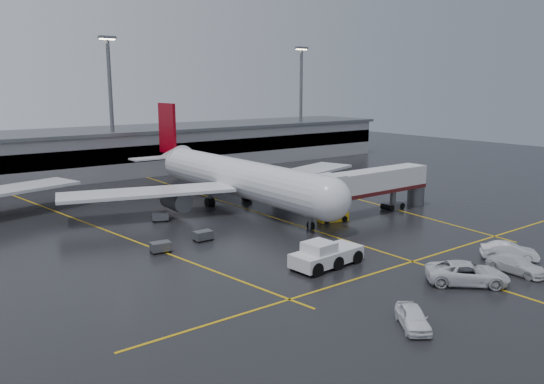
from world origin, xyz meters
TOP-DOWN VIEW (x-y plane):
  - ground at (0.00, 0.00)m, footprint 220.00×220.00m
  - apron_line_centre at (0.00, 0.00)m, footprint 0.25×90.00m
  - apron_line_stop at (0.00, -22.00)m, footprint 60.00×0.25m
  - apron_line_left at (-20.00, 10.00)m, footprint 9.99×69.35m
  - apron_line_right at (18.00, 10.00)m, footprint 7.57×69.64m
  - terminal at (0.00, 47.93)m, footprint 122.00×19.00m
  - light_mast_mid at (-5.00, 42.00)m, footprint 3.00×1.20m
  - light_mast_right at (40.00, 42.00)m, footprint 3.00×1.20m
  - main_airliner at (0.00, 9.70)m, footprint 48.80×45.60m
  - jet_bridge at (11.87, -6.00)m, footprint 19.90×3.40m
  - pushback_tractor at (-7.77, -17.84)m, footprint 7.65×3.69m
  - belt_loader at (4.94, -5.64)m, footprint 4.07×2.58m
  - service_van_a at (-1.11, -28.61)m, footprint 7.27×7.12m
  - service_van_b at (4.94, -29.78)m, footprint 2.29×5.45m
  - service_van_c at (7.99, -27.40)m, footprint 4.76×5.21m
  - service_van_d at (-11.73, -31.20)m, footprint 4.09×4.65m
  - baggage_cart_a at (-12.62, -3.34)m, footprint 2.01×1.32m
  - baggage_cart_b at (-18.25, -4.40)m, footprint 2.15×1.54m
  - baggage_cart_c at (-12.53, 7.45)m, footprint 2.36×2.03m

SIDE VIEW (x-z plane):
  - ground at x=0.00m, z-range 0.00..0.00m
  - apron_line_centre at x=0.00m, z-range 0.00..0.02m
  - apron_line_stop at x=0.00m, z-range 0.00..0.02m
  - apron_line_left at x=-20.00m, z-range 0.00..0.02m
  - apron_line_right at x=18.00m, z-range 0.00..0.02m
  - belt_loader at x=4.94m, z-range -0.61..1.79m
  - baggage_cart_a at x=-12.62m, z-range 0.07..1.19m
  - baggage_cart_b at x=-18.25m, z-range 0.07..1.19m
  - baggage_cart_c at x=-12.53m, z-range 0.07..1.19m
  - service_van_d at x=-11.73m, z-range 0.00..1.52m
  - service_van_b at x=4.94m, z-range 0.00..1.57m
  - service_van_c at x=7.99m, z-range 0.00..1.73m
  - service_van_a at x=-1.11m, z-range 0.00..1.94m
  - pushback_tractor at x=-7.77m, z-range -0.27..2.39m
  - jet_bridge at x=11.87m, z-range 0.91..6.96m
  - main_airliner at x=0.00m, z-range -2.84..11.26m
  - terminal at x=0.00m, z-range 0.02..8.62m
  - light_mast_mid at x=-5.00m, z-range 1.75..27.20m
  - light_mast_right at x=40.00m, z-range 1.75..27.20m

